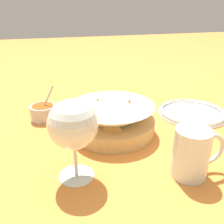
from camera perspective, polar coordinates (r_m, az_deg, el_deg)
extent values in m
plane|color=orange|center=(0.66, 3.85, -5.38)|extent=(4.00, 4.00, 0.00)
cylinder|color=tan|center=(0.67, 0.00, -3.07)|extent=(0.23, 0.23, 0.04)
cone|color=white|center=(0.66, 0.00, -1.41)|extent=(0.22, 0.22, 0.07)
cylinder|color=#3D842D|center=(0.67, 0.00, -2.92)|extent=(0.17, 0.17, 0.01)
pyramid|color=gold|center=(0.67, 3.92, 0.56)|extent=(0.08, 0.07, 0.06)
pyramid|color=gold|center=(0.68, -3.26, 0.87)|extent=(0.10, 0.10, 0.06)
pyramid|color=gold|center=(0.61, -0.68, -2.38)|extent=(0.09, 0.09, 0.05)
cylinder|color=#B7B7BC|center=(0.76, -15.44, -0.13)|extent=(0.08, 0.08, 0.04)
cylinder|color=#CC4C14|center=(0.76, -15.50, 0.39)|extent=(0.06, 0.06, 0.03)
cylinder|color=#B7B7BC|center=(0.75, -14.74, 2.54)|extent=(0.05, 0.01, 0.09)
cylinder|color=silver|center=(0.52, -8.09, -14.10)|extent=(0.07, 0.07, 0.00)
cylinder|color=silver|center=(0.50, -8.35, -10.64)|extent=(0.01, 0.01, 0.07)
sphere|color=silver|center=(0.46, -8.91, -2.73)|extent=(0.10, 0.10, 0.10)
sphere|color=beige|center=(0.47, -8.82, -4.03)|extent=(0.06, 0.06, 0.06)
cylinder|color=silver|center=(0.52, 17.59, -8.94)|extent=(0.07, 0.07, 0.10)
cylinder|color=#935119|center=(0.52, 17.42, -10.08)|extent=(0.06, 0.06, 0.07)
torus|color=silver|center=(0.54, 21.26, -7.93)|extent=(0.07, 0.01, 0.07)
cylinder|color=white|center=(0.81, 17.77, -0.23)|extent=(0.21, 0.21, 0.01)
torus|color=white|center=(0.81, 17.83, 0.19)|extent=(0.20, 0.20, 0.01)
cube|color=#38608E|center=(0.88, -1.72, 2.78)|extent=(0.12, 0.08, 0.01)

